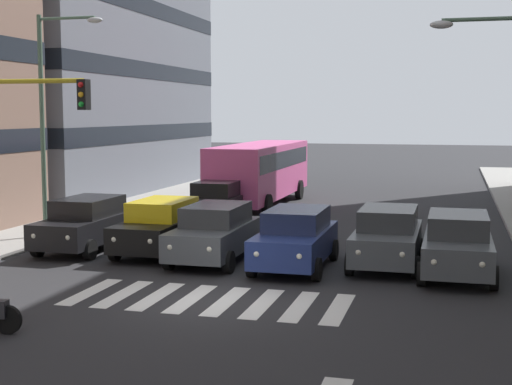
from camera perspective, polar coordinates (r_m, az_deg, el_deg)
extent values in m
plane|color=#262628|center=(17.89, -3.71, -8.35)|extent=(180.00, 180.00, 0.00)
cube|color=black|center=(43.08, -12.98, 4.60)|extent=(8.30, 19.80, 0.90)
cube|color=black|center=(43.12, -13.09, 9.11)|extent=(8.30, 19.80, 0.90)
cube|color=black|center=(43.44, -13.20, 13.58)|extent=(8.30, 19.80, 0.90)
cube|color=silver|center=(17.17, 6.42, -8.99)|extent=(0.45, 2.80, 0.01)
cube|color=silver|center=(17.32, 3.44, -8.83)|extent=(0.45, 2.80, 0.01)
cube|color=silver|center=(17.52, 0.52, -8.64)|extent=(0.45, 2.80, 0.01)
cube|color=silver|center=(17.76, -2.32, -8.44)|extent=(0.45, 2.80, 0.01)
cube|color=silver|center=(18.04, -5.08, -8.23)|extent=(0.45, 2.80, 0.01)
cube|color=silver|center=(18.36, -7.74, -8.00)|extent=(0.45, 2.80, 0.01)
cube|color=silver|center=(18.72, -10.30, -7.77)|extent=(0.45, 2.80, 0.01)
cube|color=silver|center=(19.12, -12.76, -7.53)|extent=(0.45, 2.80, 0.01)
cube|color=#474C51|center=(20.97, 15.43, -4.38)|extent=(1.80, 4.40, 0.80)
cube|color=#343639|center=(21.05, 15.48, -2.41)|extent=(1.58, 2.46, 0.60)
cylinder|color=black|center=(19.65, 18.05, -6.36)|extent=(0.22, 0.64, 0.64)
cylinder|color=black|center=(19.64, 12.77, -6.22)|extent=(0.22, 0.64, 0.64)
cylinder|color=black|center=(22.50, 17.68, -4.77)|extent=(0.22, 0.64, 0.64)
cylinder|color=black|center=(22.48, 13.08, -4.65)|extent=(0.22, 0.64, 0.64)
sphere|color=white|center=(18.86, 17.22, -5.37)|extent=(0.18, 0.18, 0.18)
sphere|color=white|center=(18.85, 13.70, -5.27)|extent=(0.18, 0.18, 0.18)
cube|color=#474C51|center=(21.81, 10.20, -3.85)|extent=(1.80, 4.40, 0.80)
cube|color=#343639|center=(21.90, 10.28, -1.95)|extent=(1.58, 2.46, 0.60)
cylinder|color=black|center=(20.41, 12.35, -5.74)|extent=(0.22, 0.64, 0.64)
cylinder|color=black|center=(20.56, 7.31, -5.55)|extent=(0.22, 0.64, 0.64)
cylinder|color=black|center=(23.25, 12.71, -4.28)|extent=(0.22, 0.64, 0.64)
cylinder|color=black|center=(23.39, 8.29, -4.13)|extent=(0.22, 0.64, 0.64)
sphere|color=white|center=(19.65, 11.34, -4.75)|extent=(0.18, 0.18, 0.18)
sphere|color=white|center=(19.75, 7.99, -4.63)|extent=(0.18, 0.18, 0.18)
cube|color=navy|center=(21.27, 3.07, -4.02)|extent=(1.80, 4.40, 0.80)
cube|color=#1D2547|center=(21.35, 3.19, -2.07)|extent=(1.58, 2.46, 0.60)
cylinder|color=black|center=(19.78, 4.74, -5.99)|extent=(0.22, 0.64, 0.64)
cylinder|color=black|center=(20.17, -0.32, -5.73)|extent=(0.22, 0.64, 0.64)
cylinder|color=black|center=(22.58, 6.08, -4.47)|extent=(0.22, 0.64, 0.64)
cylinder|color=black|center=(22.93, 1.62, -4.28)|extent=(0.22, 0.64, 0.64)
sphere|color=white|center=(19.07, 3.42, -4.97)|extent=(0.18, 0.18, 0.18)
sphere|color=white|center=(19.33, 0.06, -4.80)|extent=(0.18, 0.18, 0.18)
cube|color=#474C51|center=(22.24, -3.25, -3.56)|extent=(1.80, 4.40, 0.80)
cube|color=#343639|center=(22.32, -3.10, -1.71)|extent=(1.58, 2.46, 0.60)
cylinder|color=black|center=(20.69, -2.14, -5.43)|extent=(0.22, 0.64, 0.64)
cylinder|color=black|center=(21.28, -6.79, -5.14)|extent=(0.22, 0.64, 0.64)
cylinder|color=black|center=(23.43, -0.03, -4.05)|extent=(0.22, 0.64, 0.64)
cylinder|color=black|center=(23.95, -4.20, -3.84)|extent=(0.22, 0.64, 0.64)
sphere|color=white|center=(20.04, -3.62, -4.42)|extent=(0.18, 0.18, 0.18)
sphere|color=white|center=(20.44, -6.69, -4.24)|extent=(0.18, 0.18, 0.18)
cube|color=black|center=(23.63, -7.43, -3.03)|extent=(1.80, 4.40, 0.80)
cube|color=yellow|center=(23.71, -7.27, -1.28)|extent=(1.58, 2.46, 0.60)
cylinder|color=black|center=(22.04, -6.70, -4.74)|extent=(0.22, 0.64, 0.64)
cylinder|color=black|center=(22.76, -10.92, -4.46)|extent=(0.22, 0.64, 0.64)
cylinder|color=black|center=(24.72, -4.20, -3.52)|extent=(0.22, 0.64, 0.64)
cylinder|color=black|center=(25.36, -8.04, -3.32)|extent=(0.22, 0.64, 0.64)
sphere|color=white|center=(21.45, -8.21, -3.77)|extent=(0.18, 0.18, 0.18)
sphere|color=white|center=(21.92, -10.98, -3.60)|extent=(0.18, 0.18, 0.18)
cube|color=black|center=(24.68, -13.12, -2.74)|extent=(1.80, 4.40, 0.80)
cube|color=black|center=(24.76, -12.94, -1.07)|extent=(1.58, 2.46, 0.60)
cylinder|color=black|center=(23.07, -12.82, -4.36)|extent=(0.22, 0.64, 0.64)
cylinder|color=black|center=(23.96, -16.64, -4.08)|extent=(0.22, 0.64, 0.64)
cylinder|color=black|center=(25.63, -9.78, -3.25)|extent=(0.22, 0.64, 0.64)
cylinder|color=black|center=(26.43, -13.33, -3.04)|extent=(0.22, 0.64, 0.64)
sphere|color=white|center=(22.54, -14.41, -3.41)|extent=(0.18, 0.18, 0.18)
sphere|color=white|center=(23.12, -16.90, -3.25)|extent=(0.18, 0.18, 0.18)
cube|color=black|center=(29.90, -3.06, -1.04)|extent=(1.80, 4.40, 0.80)
cube|color=black|center=(30.01, -2.95, 0.33)|extent=(1.58, 2.46, 0.60)
cylinder|color=black|center=(28.32, -2.24, -2.26)|extent=(0.22, 0.64, 0.64)
cylinder|color=black|center=(28.90, -5.65, -2.11)|extent=(0.22, 0.64, 0.64)
cylinder|color=black|center=(31.07, -0.64, -1.50)|extent=(0.22, 0.64, 0.64)
cylinder|color=black|center=(31.60, -3.78, -1.38)|extent=(0.22, 0.64, 0.64)
sphere|color=white|center=(27.69, -3.31, -1.46)|extent=(0.18, 0.18, 0.18)
sphere|color=white|center=(28.07, -5.55, -1.37)|extent=(0.18, 0.18, 0.18)
cube|color=#DB5193|center=(35.41, 0.38, 1.78)|extent=(2.50, 10.50, 2.50)
cube|color=black|center=(35.37, 0.38, 2.67)|extent=(2.52, 9.87, 0.80)
cylinder|color=black|center=(31.69, 0.88, -1.02)|extent=(0.28, 1.00, 1.00)
cylinder|color=black|center=(32.39, -3.41, -0.87)|extent=(0.28, 1.00, 1.00)
cylinder|color=black|center=(38.30, 3.39, 0.23)|extent=(0.28, 1.00, 1.00)
cylinder|color=black|center=(38.88, -0.22, 0.33)|extent=(0.28, 1.00, 1.00)
cylinder|color=black|center=(15.96, -18.79, -9.37)|extent=(0.61, 0.18, 0.60)
cylinder|color=#AD991E|center=(19.95, -18.34, 8.22)|extent=(3.95, 0.12, 0.12)
cube|color=black|center=(18.92, -13.27, 7.43)|extent=(0.24, 0.28, 0.76)
sphere|color=red|center=(18.80, -13.50, 8.16)|extent=(0.14, 0.14, 0.14)
sphere|color=orange|center=(18.79, -13.48, 7.43)|extent=(0.14, 0.14, 0.14)
sphere|color=green|center=(18.79, -13.47, 6.70)|extent=(0.14, 0.14, 0.14)
cylinder|color=#4C6B56|center=(18.87, 19.01, 12.71)|extent=(3.05, 0.10, 0.10)
ellipsoid|color=#B7BCC1|center=(18.83, 14.25, 12.57)|extent=(0.56, 0.28, 0.20)
cylinder|color=#4C6B56|center=(26.73, -16.31, 4.92)|extent=(0.16, 0.16, 7.71)
cylinder|color=#4C6B56|center=(26.38, -14.54, 13.02)|extent=(2.12, 0.10, 0.10)
ellipsoid|color=#B7BCC1|center=(25.87, -12.44, 12.99)|extent=(0.56, 0.28, 0.20)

